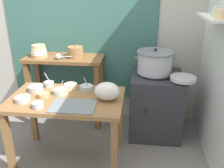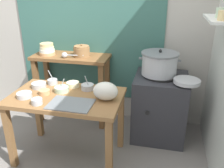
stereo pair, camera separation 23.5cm
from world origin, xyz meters
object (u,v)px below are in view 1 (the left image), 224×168
object	(u,v)px
prep_bowl_6	(60,91)
prep_bowl_7	(38,105)
prep_bowl_2	(43,95)
clay_pot	(75,52)
ladle	(59,57)
prep_bowl_4	(49,84)
prep_table	(67,108)
steamer_pot	(155,62)
serving_tray	(73,106)
prep_bowl_0	(36,88)
stove_block	(155,104)
wide_pan	(183,78)
prep_bowl_1	(86,88)
prep_bowl_5	(23,99)
back_shelf_table	(65,74)
bowl_stack_enamel	(39,51)
plastic_bag	(107,91)
prep_bowl_3	(71,86)

from	to	relation	value
prep_bowl_6	prep_bowl_7	bearing A→B (deg)	-109.51
prep_bowl_2	clay_pot	bearing A→B (deg)	80.22
ladle	prep_bowl_4	distance (m)	0.44
prep_table	steamer_pot	bearing A→B (deg)	36.51
clay_pot	serving_tray	size ratio (longest dim) A/B	0.49
prep_bowl_0	stove_block	bearing A→B (deg)	21.63
steamer_pot	wide_pan	world-z (taller)	steamer_pot
prep_bowl_4	prep_bowl_1	bearing A→B (deg)	-7.94
prep_table	prep_bowl_5	distance (m)	0.42
wide_pan	prep_table	bearing A→B (deg)	-159.19
stove_block	wide_pan	xyz separation A→B (m)	(0.26, -0.18, 0.42)
prep_bowl_6	prep_bowl_5	bearing A→B (deg)	-145.93
steamer_pot	prep_bowl_2	distance (m)	1.27
prep_bowl_2	ladle	bearing A→B (deg)	93.33
stove_block	prep_bowl_6	world-z (taller)	prep_bowl_6
back_shelf_table	prep_bowl_0	xyz separation A→B (m)	(-0.12, -0.63, 0.07)
wide_pan	bowl_stack_enamel	bearing A→B (deg)	170.80
steamer_pot	plastic_bag	size ratio (longest dim) A/B	1.94
plastic_bag	prep_bowl_6	bearing A→B (deg)	171.00
serving_tray	wide_pan	bearing A→B (deg)	30.36
prep_table	prep_bowl_4	distance (m)	0.38
steamer_pot	prep_bowl_4	distance (m)	1.20
prep_bowl_1	prep_bowl_4	world-z (taller)	prep_bowl_4
plastic_bag	prep_bowl_0	size ratio (longest dim) A/B	1.58
prep_bowl_5	prep_bowl_6	xyz separation A→B (m)	(0.30, 0.20, 0.00)
prep_bowl_5	ladle	bearing A→B (deg)	81.28
serving_tray	prep_bowl_1	size ratio (longest dim) A/B	2.58
prep_bowl_0	prep_bowl_2	distance (m)	0.19
prep_bowl_4	prep_bowl_6	bearing A→B (deg)	-42.86
stove_block	prep_bowl_1	distance (m)	0.93
prep_bowl_4	prep_bowl_7	bearing A→B (deg)	-81.48
prep_bowl_3	prep_bowl_7	world-z (taller)	prep_bowl_7
back_shelf_table	prep_bowl_6	bearing A→B (deg)	-76.76
ladle	wide_pan	bearing A→B (deg)	-7.96
prep_bowl_4	prep_bowl_5	bearing A→B (deg)	-107.98
prep_bowl_5	prep_bowl_6	distance (m)	0.36
wide_pan	prep_bowl_4	distance (m)	1.43
prep_table	prep_bowl_3	world-z (taller)	prep_bowl_3
back_shelf_table	prep_bowl_5	bearing A→B (deg)	-99.08
prep_bowl_5	prep_bowl_0	bearing A→B (deg)	84.90
clay_pot	wide_pan	world-z (taller)	clay_pot
steamer_pot	prep_bowl_5	world-z (taller)	steamer_pot
back_shelf_table	wide_pan	size ratio (longest dim) A/B	3.50
stove_block	prep_bowl_7	size ratio (longest dim) A/B	7.75
wide_pan	prep_bowl_4	world-z (taller)	prep_bowl_4
prep_table	ladle	size ratio (longest dim) A/B	4.14
wide_pan	prep_bowl_0	world-z (taller)	wide_pan
steamer_pot	bowl_stack_enamel	size ratio (longest dim) A/B	2.35
stove_block	back_shelf_table	bearing A→B (deg)	173.47
prep_table	steamer_pot	world-z (taller)	steamer_pot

